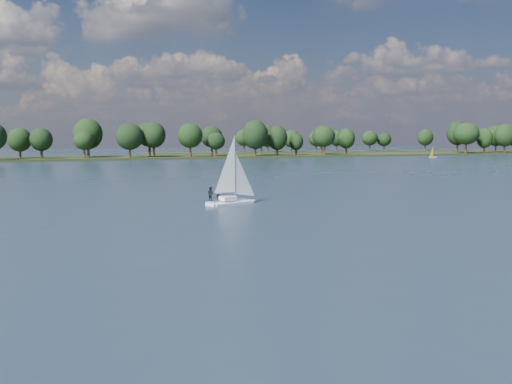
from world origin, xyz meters
The scene contains 6 objects.
ground centered at (0.00, 100.00, 0.00)m, with size 700.00×700.00×0.00m, color #233342.
far_shore centered at (0.00, 212.00, 0.00)m, with size 660.00×40.00×1.50m, color black.
far_shore_back centered at (160.00, 260.00, 0.00)m, with size 220.00×30.00×1.40m, color black.
sailboat centered at (10.41, 53.42, 2.30)m, with size 6.49×3.52×8.23m.
dinghy_orange centered at (146.12, 173.01, 1.13)m, with size 3.01×1.25×4.77m.
treeline centered at (-0.65, 208.57, 8.10)m, with size 562.04×73.77×18.76m.
Camera 1 is at (-13.66, -6.98, 7.52)m, focal length 40.00 mm.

